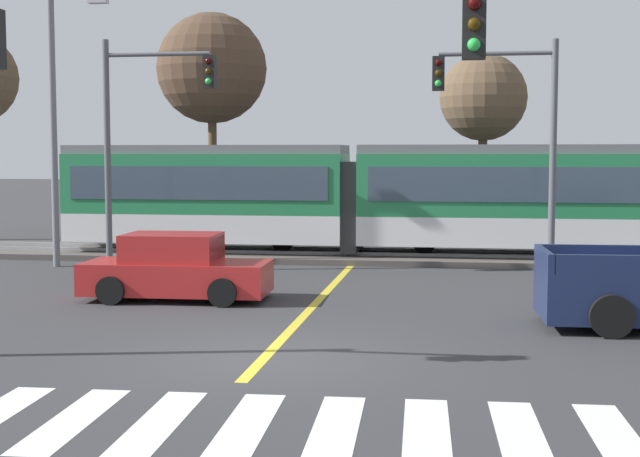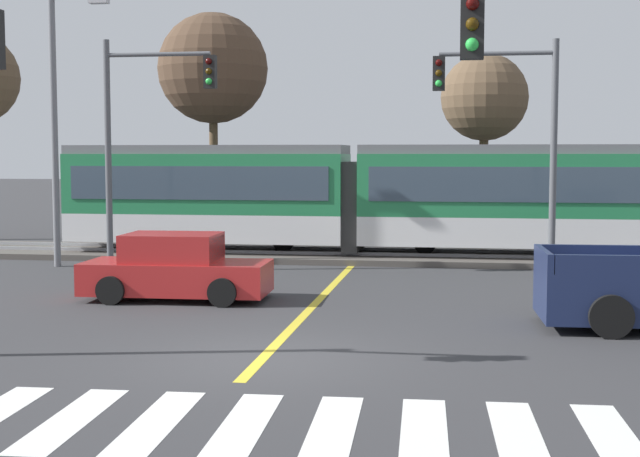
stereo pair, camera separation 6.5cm
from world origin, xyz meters
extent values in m
plane|color=#333335|center=(0.00, 0.00, 0.00)|extent=(200.00, 200.00, 0.00)
cube|color=#4C4742|center=(0.00, 14.11, 0.09)|extent=(120.00, 4.00, 0.18)
cube|color=#939399|center=(0.00, 13.39, 0.23)|extent=(120.00, 0.08, 0.10)
cube|color=#939399|center=(0.00, 14.83, 0.23)|extent=(120.00, 0.08, 0.10)
cube|color=silver|center=(-4.92, 14.11, 0.98)|extent=(9.00, 2.60, 0.90)
cube|color=#237A47|center=(-4.92, 14.11, 2.38)|extent=(9.00, 2.60, 1.90)
cube|color=#384756|center=(-4.92, 12.79, 2.43)|extent=(8.28, 0.04, 1.04)
cube|color=slate|center=(-4.92, 14.11, 3.47)|extent=(9.00, 2.39, 0.28)
cylinder|color=black|center=(-2.45, 14.11, 0.53)|extent=(0.70, 0.20, 0.70)
cylinder|color=black|center=(-7.40, 14.11, 0.53)|extent=(0.70, 0.20, 0.70)
cube|color=silver|center=(4.58, 14.11, 0.98)|extent=(9.00, 2.60, 0.90)
cube|color=#237A47|center=(4.58, 14.11, 2.38)|extent=(9.00, 2.60, 1.90)
cube|color=#384756|center=(4.58, 12.79, 2.43)|extent=(8.28, 0.04, 1.04)
cube|color=slate|center=(4.58, 14.11, 3.47)|extent=(9.00, 2.39, 0.28)
cylinder|color=black|center=(7.05, 14.11, 0.53)|extent=(0.70, 0.20, 0.70)
cylinder|color=black|center=(2.10, 14.11, 0.53)|extent=(0.70, 0.20, 0.70)
cube|color=#2D2D2D|center=(-0.17, 14.11, 1.68)|extent=(0.50, 2.34, 2.80)
cube|color=silver|center=(-1.65, -3.66, 0.00)|extent=(0.67, 2.82, 0.01)
cube|color=silver|center=(-0.55, -3.62, 0.00)|extent=(0.67, 2.82, 0.01)
cube|color=silver|center=(0.55, -3.58, 0.00)|extent=(0.67, 2.82, 0.01)
cube|color=silver|center=(1.65, -3.54, 0.00)|extent=(0.67, 2.82, 0.01)
cube|color=silver|center=(2.75, -3.50, 0.00)|extent=(0.67, 2.82, 0.01)
cube|color=silver|center=(3.85, -3.46, 0.00)|extent=(0.67, 2.82, 0.01)
cube|color=silver|center=(4.95, -3.41, 0.00)|extent=(0.67, 2.82, 0.01)
cube|color=gold|center=(0.00, 5.25, 0.00)|extent=(0.20, 13.71, 0.01)
cube|color=#B22323|center=(-3.21, 5.44, 0.52)|extent=(4.25, 1.83, 0.72)
cube|color=#B22323|center=(-3.31, 5.44, 1.20)|extent=(2.15, 1.58, 0.64)
cube|color=#384756|center=(-2.31, 5.47, 1.20)|extent=(0.14, 1.43, 0.52)
cube|color=#384756|center=(-3.34, 6.22, 1.20)|extent=(1.79, 0.10, 0.48)
cylinder|color=black|center=(-1.98, 6.33, 0.32)|extent=(0.65, 0.24, 0.64)
cylinder|color=black|center=(-1.93, 4.63, 0.32)|extent=(0.65, 0.24, 0.64)
cylinder|color=black|center=(-4.50, 6.25, 0.32)|extent=(0.65, 0.24, 0.64)
cylinder|color=black|center=(-4.44, 4.55, 0.32)|extent=(0.65, 0.24, 0.64)
cube|color=#192347|center=(6.14, 4.42, 1.32)|extent=(2.70, 0.23, 0.36)
cube|color=#192347|center=(6.21, 2.58, 1.32)|extent=(2.70, 0.23, 0.36)
cube|color=#192347|center=(4.75, 3.44, 1.32)|extent=(0.20, 1.96, 0.36)
cylinder|color=black|center=(5.78, 4.46, 0.40)|extent=(0.81, 0.31, 0.80)
cylinder|color=black|center=(5.86, 2.51, 0.40)|extent=(0.81, 0.31, 0.80)
cube|color=black|center=(3.27, -1.51, 5.06)|extent=(0.32, 0.28, 0.90)
sphere|color=#360605|center=(3.27, -1.66, 5.33)|extent=(0.18, 0.18, 0.18)
sphere|color=#3A2706|center=(3.27, -1.66, 5.06)|extent=(0.18, 0.18, 0.18)
sphere|color=green|center=(3.27, -1.66, 4.79)|extent=(0.18, 0.18, 0.18)
cylinder|color=#515459|center=(5.57, 10.05, 3.15)|extent=(0.18, 0.18, 6.30)
cylinder|color=#515459|center=(4.07, 10.05, 5.95)|extent=(3.00, 0.12, 0.12)
cube|color=black|center=(2.57, 10.05, 5.45)|extent=(0.32, 0.28, 0.90)
sphere|color=#360605|center=(2.57, 9.90, 5.72)|extent=(0.18, 0.18, 0.18)
sphere|color=#3A2706|center=(2.57, 9.90, 5.45)|extent=(0.18, 0.18, 0.18)
sphere|color=green|center=(2.57, 9.90, 5.18)|extent=(0.18, 0.18, 0.18)
cylinder|color=#515459|center=(-6.67, 10.02, 3.26)|extent=(0.18, 0.18, 6.51)
cylinder|color=#515459|center=(-5.17, 10.02, 6.08)|extent=(3.00, 0.12, 0.12)
cube|color=black|center=(-3.67, 10.02, 5.58)|extent=(0.32, 0.28, 0.90)
sphere|color=#360605|center=(-3.67, 9.87, 5.85)|extent=(0.18, 0.18, 0.18)
sphere|color=#3A2706|center=(-3.67, 9.87, 5.58)|extent=(0.18, 0.18, 0.18)
sphere|color=green|center=(-3.67, 9.87, 5.31)|extent=(0.18, 0.18, 0.18)
cylinder|color=slate|center=(-8.62, 10.75, 4.02)|extent=(0.20, 0.20, 8.04)
cube|color=#B2B2B7|center=(-7.16, 10.75, 7.74)|extent=(0.56, 0.28, 0.20)
cylinder|color=brown|center=(-5.88, 18.18, 2.84)|extent=(0.32, 0.32, 5.67)
sphere|color=#4C3828|center=(-5.88, 18.18, 6.48)|extent=(4.06, 4.06, 4.06)
cylinder|color=brown|center=(4.00, 18.31, 2.36)|extent=(0.32, 0.32, 4.72)
sphere|color=brown|center=(4.00, 18.31, 5.34)|extent=(3.09, 3.09, 3.09)
camera|label=1|loc=(3.05, -13.99, 3.31)|focal=50.00mm
camera|label=2|loc=(3.11, -13.98, 3.31)|focal=50.00mm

